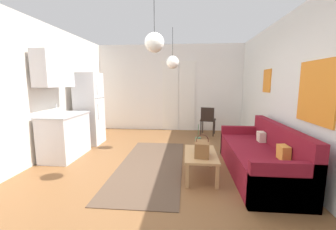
{
  "coord_description": "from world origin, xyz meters",
  "views": [
    {
      "loc": [
        0.56,
        -3.33,
        1.55
      ],
      "look_at": [
        0.18,
        1.02,
        0.88
      ],
      "focal_mm": 22.78,
      "sensor_mm": 36.0,
      "label": 1
    }
  ],
  "objects_px": {
    "accent_chair": "(208,119)",
    "pendant_lamp_far": "(173,62)",
    "couch": "(262,159)",
    "coffee_table": "(201,156)",
    "bamboo_vase": "(198,144)",
    "handbag": "(202,149)",
    "refrigerator": "(89,109)",
    "pendant_lamp_near": "(154,43)"
  },
  "relations": [
    {
      "from": "bamboo_vase",
      "to": "pendant_lamp_far",
      "type": "relative_size",
      "value": 0.52
    },
    {
      "from": "coffee_table",
      "to": "bamboo_vase",
      "type": "relative_size",
      "value": 1.99
    },
    {
      "from": "couch",
      "to": "accent_chair",
      "type": "distance_m",
      "value": 2.79
    },
    {
      "from": "handbag",
      "to": "couch",
      "type": "bearing_deg",
      "value": 15.87
    },
    {
      "from": "refrigerator",
      "to": "handbag",
      "type": "bearing_deg",
      "value": -34.79
    },
    {
      "from": "pendant_lamp_far",
      "to": "handbag",
      "type": "bearing_deg",
      "value": -70.23
    },
    {
      "from": "couch",
      "to": "refrigerator",
      "type": "height_order",
      "value": "refrigerator"
    },
    {
      "from": "coffee_table",
      "to": "handbag",
      "type": "distance_m",
      "value": 0.23
    },
    {
      "from": "handbag",
      "to": "refrigerator",
      "type": "distance_m",
      "value": 3.3
    },
    {
      "from": "handbag",
      "to": "refrigerator",
      "type": "bearing_deg",
      "value": 145.21
    },
    {
      "from": "coffee_table",
      "to": "pendant_lamp_far",
      "type": "bearing_deg",
      "value": 111.21
    },
    {
      "from": "refrigerator",
      "to": "pendant_lamp_near",
      "type": "height_order",
      "value": "pendant_lamp_near"
    },
    {
      "from": "bamboo_vase",
      "to": "pendant_lamp_far",
      "type": "bearing_deg",
      "value": 110.84
    },
    {
      "from": "couch",
      "to": "pendant_lamp_near",
      "type": "relative_size",
      "value": 2.9
    },
    {
      "from": "coffee_table",
      "to": "bamboo_vase",
      "type": "bearing_deg",
      "value": 116.98
    },
    {
      "from": "handbag",
      "to": "refrigerator",
      "type": "relative_size",
      "value": 0.2
    },
    {
      "from": "accent_chair",
      "to": "pendant_lamp_far",
      "type": "height_order",
      "value": "pendant_lamp_far"
    },
    {
      "from": "handbag",
      "to": "pendant_lamp_far",
      "type": "bearing_deg",
      "value": 109.77
    },
    {
      "from": "refrigerator",
      "to": "pendant_lamp_far",
      "type": "relative_size",
      "value": 2.01
    },
    {
      "from": "bamboo_vase",
      "to": "accent_chair",
      "type": "distance_m",
      "value": 2.79
    },
    {
      "from": "coffee_table",
      "to": "refrigerator",
      "type": "relative_size",
      "value": 0.51
    },
    {
      "from": "handbag",
      "to": "coffee_table",
      "type": "bearing_deg",
      "value": 94.51
    },
    {
      "from": "pendant_lamp_far",
      "to": "accent_chair",
      "type": "bearing_deg",
      "value": 55.46
    },
    {
      "from": "couch",
      "to": "pendant_lamp_far",
      "type": "xyz_separation_m",
      "value": [
        -1.59,
        1.33,
        1.71
      ]
    },
    {
      "from": "couch",
      "to": "handbag",
      "type": "relative_size",
      "value": 6.22
    },
    {
      "from": "refrigerator",
      "to": "bamboo_vase",
      "type": "bearing_deg",
      "value": -31.84
    },
    {
      "from": "pendant_lamp_near",
      "to": "pendant_lamp_far",
      "type": "bearing_deg",
      "value": 84.44
    },
    {
      "from": "handbag",
      "to": "pendant_lamp_far",
      "type": "height_order",
      "value": "pendant_lamp_far"
    },
    {
      "from": "couch",
      "to": "coffee_table",
      "type": "height_order",
      "value": "couch"
    },
    {
      "from": "refrigerator",
      "to": "pendant_lamp_far",
      "type": "height_order",
      "value": "pendant_lamp_far"
    },
    {
      "from": "handbag",
      "to": "bamboo_vase",
      "type": "bearing_deg",
      "value": 103.11
    },
    {
      "from": "pendant_lamp_far",
      "to": "pendant_lamp_near",
      "type": "bearing_deg",
      "value": -95.56
    },
    {
      "from": "coffee_table",
      "to": "accent_chair",
      "type": "distance_m",
      "value": 2.87
    },
    {
      "from": "refrigerator",
      "to": "pendant_lamp_near",
      "type": "distance_m",
      "value": 2.99
    },
    {
      "from": "bamboo_vase",
      "to": "handbag",
      "type": "relative_size",
      "value": 1.32
    },
    {
      "from": "coffee_table",
      "to": "pendant_lamp_near",
      "type": "height_order",
      "value": "pendant_lamp_near"
    },
    {
      "from": "bamboo_vase",
      "to": "pendant_lamp_near",
      "type": "distance_m",
      "value": 1.77
    },
    {
      "from": "refrigerator",
      "to": "pendant_lamp_far",
      "type": "bearing_deg",
      "value": -6.98
    },
    {
      "from": "couch",
      "to": "refrigerator",
      "type": "distance_m",
      "value": 4.08
    },
    {
      "from": "bamboo_vase",
      "to": "coffee_table",
      "type": "bearing_deg",
      "value": -63.02
    },
    {
      "from": "bamboo_vase",
      "to": "handbag",
      "type": "bearing_deg",
      "value": -76.89
    },
    {
      "from": "couch",
      "to": "handbag",
      "type": "bearing_deg",
      "value": -164.13
    }
  ]
}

